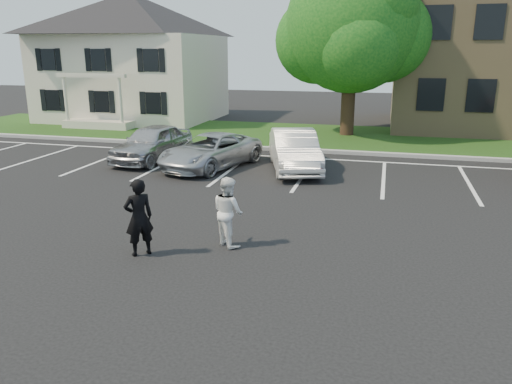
% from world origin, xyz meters
% --- Properties ---
extents(ground_plane, '(90.00, 90.00, 0.00)m').
position_xyz_m(ground_plane, '(0.00, 0.00, 0.00)').
color(ground_plane, black).
rests_on(ground_plane, ground).
extents(curb, '(40.00, 0.30, 0.15)m').
position_xyz_m(curb, '(0.00, 12.00, 0.07)').
color(curb, '#969691').
rests_on(curb, ground).
extents(grass_strip, '(44.00, 8.00, 0.08)m').
position_xyz_m(grass_strip, '(0.00, 16.00, 0.04)').
color(grass_strip, '#213D12').
rests_on(grass_strip, ground).
extents(stall_lines, '(34.00, 5.36, 0.01)m').
position_xyz_m(stall_lines, '(1.40, 8.95, 0.01)').
color(stall_lines, white).
rests_on(stall_lines, ground).
extents(house, '(10.30, 9.22, 7.60)m').
position_xyz_m(house, '(-13.00, 19.97, 3.83)').
color(house, beige).
rests_on(house, ground).
extents(tree, '(7.80, 7.20, 8.80)m').
position_xyz_m(tree, '(0.86, 16.86, 5.35)').
color(tree, black).
rests_on(tree, ground).
extents(man_black_suit, '(0.74, 0.74, 1.73)m').
position_xyz_m(man_black_suit, '(-2.29, -0.27, 0.86)').
color(man_black_suit, black).
rests_on(man_black_suit, ground).
extents(man_white_shirt, '(0.99, 0.97, 1.62)m').
position_xyz_m(man_white_shirt, '(-0.60, 0.78, 0.81)').
color(man_white_shirt, white).
rests_on(man_white_shirt, ground).
extents(car_silver_west, '(2.25, 4.46, 1.46)m').
position_xyz_m(car_silver_west, '(-6.35, 8.67, 0.73)').
color(car_silver_west, '#ABABAF').
rests_on(car_silver_west, ground).
extents(car_silver_minivan, '(3.44, 5.03, 1.28)m').
position_xyz_m(car_silver_minivan, '(-3.66, 8.12, 0.64)').
color(car_silver_minivan, '#B0B3B9').
rests_on(car_silver_minivan, ground).
extents(car_white_sedan, '(2.85, 4.76, 1.48)m').
position_xyz_m(car_white_sedan, '(-0.49, 8.54, 0.74)').
color(car_white_sedan, silver).
rests_on(car_white_sedan, ground).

